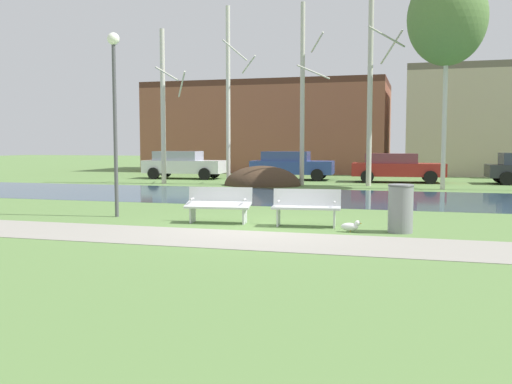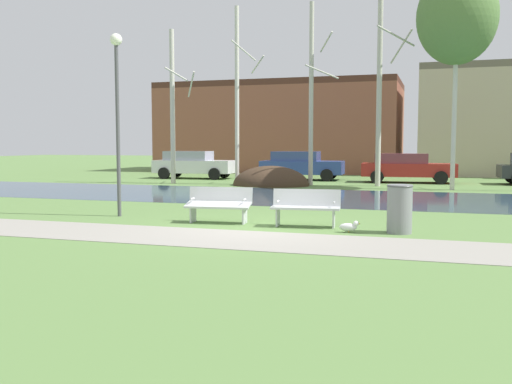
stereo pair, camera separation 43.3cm
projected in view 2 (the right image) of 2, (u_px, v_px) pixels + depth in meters
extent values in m
plane|color=#5B7F42|center=(332.00, 192.00, 22.76)|extent=(120.00, 120.00, 0.00)
cube|color=gray|center=(230.00, 239.00, 11.68)|extent=(60.00, 2.23, 0.01)
cube|color=#2D475B|center=(321.00, 197.00, 20.76)|extent=(80.00, 6.97, 0.01)
ellipsoid|color=#423021|center=(271.00, 186.00, 26.50)|extent=(3.60, 2.75, 1.83)
cube|color=silver|center=(218.00, 205.00, 13.96)|extent=(1.64, 0.65, 0.15)
cube|color=silver|center=(221.00, 195.00, 14.22)|extent=(1.60, 0.26, 0.40)
cube|color=silver|center=(193.00, 213.00, 14.17)|extent=(0.09, 0.43, 0.45)
cube|color=silver|center=(245.00, 214.00, 13.91)|extent=(0.09, 0.43, 0.45)
cylinder|color=silver|center=(192.00, 199.00, 14.10)|extent=(0.07, 0.28, 0.04)
cylinder|color=silver|center=(244.00, 200.00, 13.84)|extent=(0.07, 0.28, 0.04)
cube|color=silver|center=(305.00, 208.00, 13.31)|extent=(1.64, 0.65, 0.05)
cube|color=silver|center=(307.00, 197.00, 13.56)|extent=(1.60, 0.26, 0.40)
cube|color=silver|center=(278.00, 217.00, 13.51)|extent=(0.09, 0.43, 0.45)
cube|color=silver|center=(334.00, 218.00, 13.25)|extent=(0.09, 0.43, 0.45)
cylinder|color=silver|center=(278.00, 201.00, 13.44)|extent=(0.07, 0.28, 0.04)
cylinder|color=silver|center=(334.00, 203.00, 13.18)|extent=(0.07, 0.28, 0.04)
cylinder|color=gray|center=(400.00, 209.00, 12.41)|extent=(0.54, 0.54, 1.06)
torus|color=#494A4C|center=(400.00, 186.00, 12.37)|extent=(0.56, 0.56, 0.04)
ellipsoid|color=white|center=(348.00, 227.00, 12.53)|extent=(0.38, 0.17, 0.17)
sphere|color=white|center=(356.00, 224.00, 12.47)|extent=(0.12, 0.12, 0.12)
cone|color=gold|center=(359.00, 224.00, 12.45)|extent=(0.07, 0.04, 0.04)
cylinder|color=gold|center=(349.00, 231.00, 12.49)|extent=(0.01, 0.01, 0.10)
cylinder|color=gold|center=(349.00, 230.00, 12.56)|extent=(0.01, 0.01, 0.10)
cylinder|color=#4C4C51|center=(118.00, 132.00, 15.16)|extent=(0.10, 0.10, 4.51)
sphere|color=white|center=(116.00, 40.00, 14.96)|extent=(0.32, 0.32, 0.32)
cylinder|color=beige|center=(172.00, 107.00, 27.65)|extent=(0.23, 0.23, 7.39)
cylinder|color=beige|center=(191.00, 84.00, 27.82)|extent=(0.95, 1.34, 1.12)
cylinder|color=beige|center=(176.00, 74.00, 26.96)|extent=(0.89, 0.87, 0.64)
cylinder|color=beige|center=(237.00, 96.00, 26.89)|extent=(0.20, 0.20, 8.31)
cylinder|color=beige|center=(258.00, 65.00, 27.06)|extent=(1.16, 1.66, 0.63)
cylinder|color=beige|center=(244.00, 50.00, 26.07)|extent=(0.95, 0.93, 0.89)
cylinder|color=#BCB7A8|center=(311.00, 95.00, 26.35)|extent=(0.21, 0.21, 8.38)
cylinder|color=#BCB7A8|center=(326.00, 42.00, 26.35)|extent=(0.80, 1.12, 0.76)
cylinder|color=#BCB7A8|center=(322.00, 72.00, 25.46)|extent=(1.31, 1.28, 0.57)
cylinder|color=#BCB7A8|center=(379.00, 83.00, 25.70)|extent=(0.24, 0.24, 9.34)
cylinder|color=#BCB7A8|center=(401.00, 47.00, 25.87)|extent=(1.08, 1.53, 1.29)
cylinder|color=#BCB7A8|center=(396.00, 36.00, 24.59)|extent=(1.54, 1.50, 0.76)
cylinder|color=beige|center=(455.00, 80.00, 23.68)|extent=(0.19, 0.19, 9.14)
ellipsoid|color=#567A3D|center=(457.00, 17.00, 23.46)|extent=(3.26, 3.26, 3.91)
cube|color=silver|center=(195.00, 167.00, 31.74)|extent=(4.49, 1.99, 0.69)
cube|color=#949AAC|center=(189.00, 156.00, 31.77)|extent=(2.54, 1.67, 0.51)
cylinder|color=black|center=(224.00, 172.00, 32.25)|extent=(0.65, 0.26, 0.64)
cylinder|color=black|center=(214.00, 174.00, 30.57)|extent=(0.65, 0.26, 0.64)
cylinder|color=black|center=(176.00, 172.00, 32.96)|extent=(0.65, 0.26, 0.64)
cylinder|color=black|center=(164.00, 173.00, 31.28)|extent=(0.65, 0.26, 0.64)
cube|color=#2D4793|center=(302.00, 167.00, 30.56)|extent=(4.43, 2.14, 0.70)
cube|color=#32457F|center=(296.00, 156.00, 30.59)|extent=(2.52, 1.80, 0.50)
cylinder|color=black|center=(331.00, 173.00, 31.15)|extent=(0.65, 0.26, 0.64)
cylinder|color=black|center=(327.00, 175.00, 29.32)|extent=(0.65, 0.26, 0.64)
cylinder|color=black|center=(280.00, 173.00, 31.85)|extent=(0.65, 0.26, 0.64)
cylinder|color=black|center=(272.00, 174.00, 30.03)|extent=(0.65, 0.26, 0.64)
cube|color=maroon|center=(409.00, 170.00, 28.36)|extent=(4.61, 2.00, 0.64)
cube|color=brown|center=(401.00, 158.00, 28.40)|extent=(2.61, 1.68, 0.49)
cylinder|color=black|center=(439.00, 176.00, 28.86)|extent=(0.65, 0.26, 0.64)
cylinder|color=black|center=(441.00, 178.00, 27.18)|extent=(0.65, 0.26, 0.64)
cylinder|color=black|center=(378.00, 175.00, 29.60)|extent=(0.65, 0.26, 0.64)
cylinder|color=black|center=(377.00, 177.00, 27.92)|extent=(0.65, 0.26, 0.64)
cylinder|color=black|center=(512.00, 177.00, 27.97)|extent=(0.65, 0.26, 0.64)
cube|color=brown|center=(281.00, 131.00, 40.26)|extent=(16.25, 7.64, 5.67)
cube|color=#4E2C21|center=(282.00, 87.00, 40.00)|extent=(16.25, 7.64, 0.40)
cube|color=#BCAD8E|center=(508.00, 124.00, 35.01)|extent=(10.45, 6.74, 6.21)
cube|color=#675F4E|center=(510.00, 70.00, 34.73)|extent=(10.45, 6.74, 0.40)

